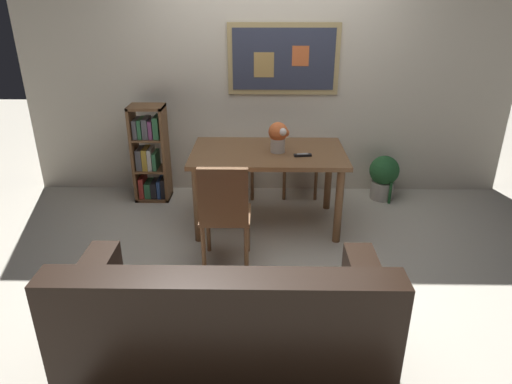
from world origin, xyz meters
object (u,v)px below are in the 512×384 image
dining_chair_far_right (300,146)px  bookshelf (150,156)px  potted_ivy (384,176)px  tv_remote (303,155)px  dining_chair_far_left (237,146)px  dining_chair_near_left (225,208)px  leather_couch (227,328)px  flower_vase (278,135)px  dining_table (268,161)px

dining_chair_far_right → bookshelf: (-1.60, -0.23, -0.05)m
potted_ivy → tv_remote: tv_remote is taller
dining_chair_far_left → tv_remote: dining_chair_far_left is taller
bookshelf → potted_ivy: size_ratio=1.93×
dining_chair_near_left → dining_chair_far_left: bearing=89.5°
leather_couch → tv_remote: size_ratio=11.21×
flower_vase → bookshelf: bearing=155.8°
dining_table → potted_ivy: 1.45m
leather_couch → tv_remote: 1.91m
potted_ivy → flower_vase: 1.48m
dining_chair_far_right → potted_ivy: bearing=-12.4°
dining_chair_far_left → dining_chair_far_right: same height
dining_chair_far_left → flower_vase: 0.99m
dining_chair_near_left → dining_chair_far_right: 1.74m
dining_chair_far_right → potted_ivy: size_ratio=1.70×
dining_chair_far_right → leather_couch: (-0.60, -2.72, -0.22)m
tv_remote → dining_chair_near_left: bearing=-135.4°
dining_chair_near_left → bookshelf: bookshelf is taller
leather_couch → flower_vase: (0.34, 1.89, 0.59)m
dining_chair_near_left → flower_vase: 0.95m
dining_chair_far_right → potted_ivy: (0.91, -0.20, -0.28)m
dining_chair_far_right → bookshelf: 1.62m
bookshelf → flower_vase: 1.52m
dining_table → bookshelf: bookshelf is taller
dining_table → leather_couch: 1.95m
dining_chair_near_left → tv_remote: 0.94m
dining_table → leather_couch: size_ratio=0.79×
dining_chair_near_left → leather_couch: (0.10, -1.13, -0.22)m
bookshelf → tv_remote: (1.55, -0.72, 0.27)m
bookshelf → dining_table: bearing=-24.9°
dining_chair_far_left → dining_chair_near_left: bearing=-90.5°
dining_table → leather_couch: bearing=-97.3°
dining_chair_near_left → dining_chair_far_left: (0.01, 1.57, 0.00)m
dining_table → dining_chair_far_right: bearing=66.1°
dining_table → tv_remote: bearing=-24.3°
dining_table → dining_chair_near_left: bearing=-113.6°
dining_table → dining_chair_near_left: size_ratio=1.55×
flower_vase → tv_remote: bearing=-28.7°
dining_chair_far_left → tv_remote: bearing=-55.5°
dining_table → flower_vase: flower_vase is taller
dining_chair_far_left → bookshelf: bookshelf is taller
dining_chair_near_left → dining_chair_far_left: 1.57m
dining_chair_near_left → dining_chair_far_right: bearing=66.2°
dining_chair_far_right → flower_vase: 0.94m
flower_vase → leather_couch: bearing=-100.2°
dining_chair_far_right → flower_vase: size_ratio=3.28×
dining_chair_far_left → tv_remote: (0.64, -0.93, 0.22)m
dining_table → tv_remote: 0.36m
dining_table → dining_chair_near_left: (-0.34, -0.78, -0.11)m
bookshelf → dining_chair_far_left: bearing=13.0°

